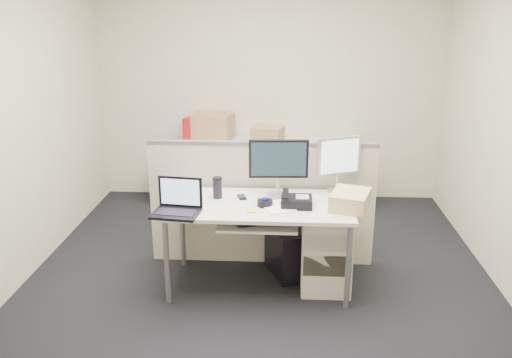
# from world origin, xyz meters

# --- Properties ---
(floor) EXTENTS (4.00, 4.50, 0.01)m
(floor) POSITION_xyz_m (0.00, 0.00, -0.01)
(floor) COLOR black
(floor) RESTS_ON ground
(wall_back) EXTENTS (4.00, 0.02, 2.70)m
(wall_back) POSITION_xyz_m (0.00, 2.25, 1.35)
(wall_back) COLOR beige
(wall_back) RESTS_ON ground
(wall_front) EXTENTS (4.00, 0.02, 2.70)m
(wall_front) POSITION_xyz_m (0.00, -2.25, 1.35)
(wall_front) COLOR beige
(wall_front) RESTS_ON ground
(wall_left) EXTENTS (0.02, 4.50, 2.70)m
(wall_left) POSITION_xyz_m (-2.00, 0.00, 1.35)
(wall_left) COLOR beige
(wall_left) RESTS_ON ground
(desk) EXTENTS (1.50, 0.75, 0.73)m
(desk) POSITION_xyz_m (0.00, 0.00, 0.66)
(desk) COLOR silver
(desk) RESTS_ON floor
(keyboard_tray) EXTENTS (0.62, 0.32, 0.02)m
(keyboard_tray) POSITION_xyz_m (0.00, -0.18, 0.62)
(keyboard_tray) COLOR silver
(keyboard_tray) RESTS_ON desk
(drawer_pedestal) EXTENTS (0.40, 0.55, 0.65)m
(drawer_pedestal) POSITION_xyz_m (0.55, 0.05, 0.33)
(drawer_pedestal) COLOR beige
(drawer_pedestal) RESTS_ON floor
(cubicle_partition) EXTENTS (2.00, 0.06, 1.10)m
(cubicle_partition) POSITION_xyz_m (0.00, 0.45, 0.55)
(cubicle_partition) COLOR beige
(cubicle_partition) RESTS_ON floor
(back_counter) EXTENTS (2.00, 0.60, 0.72)m
(back_counter) POSITION_xyz_m (0.00, 1.93, 0.36)
(back_counter) COLOR beige
(back_counter) RESTS_ON floor
(monitor_main) EXTENTS (0.50, 0.21, 0.49)m
(monitor_main) POSITION_xyz_m (0.15, 0.18, 0.97)
(monitor_main) COLOR black
(monitor_main) RESTS_ON desk
(monitor_small) EXTENTS (0.43, 0.33, 0.47)m
(monitor_small) POSITION_xyz_m (0.65, 0.32, 0.97)
(monitor_small) COLOR #B7B7BC
(monitor_small) RESTS_ON desk
(laptop) EXTENTS (0.38, 0.30, 0.26)m
(laptop) POSITION_xyz_m (-0.62, -0.28, 0.86)
(laptop) COLOR black
(laptop) RESTS_ON desk
(trackball) EXTENTS (0.16, 0.16, 0.05)m
(trackball) POSITION_xyz_m (0.05, -0.05, 0.75)
(trackball) COLOR black
(trackball) RESTS_ON desk
(desk_phone) EXTENTS (0.25, 0.20, 0.08)m
(desk_phone) POSITION_xyz_m (0.30, -0.05, 0.77)
(desk_phone) COLOR black
(desk_phone) RESTS_ON desk
(paper_stack) EXTENTS (0.31, 0.34, 0.01)m
(paper_stack) POSITION_xyz_m (0.15, -0.08, 0.74)
(paper_stack) COLOR white
(paper_stack) RESTS_ON desk
(sticky_pad) EXTENTS (0.08, 0.08, 0.01)m
(sticky_pad) POSITION_xyz_m (-0.05, -0.18, 0.74)
(sticky_pad) COLOR #D3D043
(sticky_pad) RESTS_ON desk
(travel_mug) EXTENTS (0.08, 0.08, 0.16)m
(travel_mug) POSITION_xyz_m (-0.35, 0.12, 0.81)
(travel_mug) COLOR black
(travel_mug) RESTS_ON desk
(banana) EXTENTS (0.15, 0.13, 0.04)m
(banana) POSITION_xyz_m (0.28, 0.10, 0.75)
(banana) COLOR yellow
(banana) RESTS_ON desk
(cellphone) EXTENTS (0.09, 0.12, 0.01)m
(cellphone) POSITION_xyz_m (-0.15, 0.12, 0.74)
(cellphone) COLOR black
(cellphone) RESTS_ON desk
(manila_folders) EXTENTS (0.37, 0.42, 0.13)m
(manila_folders) POSITION_xyz_m (0.72, -0.05, 0.80)
(manila_folders) COLOR tan
(manila_folders) RESTS_ON desk
(keyboard) EXTENTS (0.46, 0.27, 0.02)m
(keyboard) POSITION_xyz_m (0.04, -0.14, 0.64)
(keyboard) COLOR black
(keyboard) RESTS_ON keyboard_tray
(pc_tower_desk) EXTENTS (0.34, 0.49, 0.43)m
(pc_tower_desk) POSITION_xyz_m (0.20, 0.20, 0.21)
(pc_tower_desk) COLOR black
(pc_tower_desk) RESTS_ON floor
(pc_tower_spare_dark) EXTENTS (0.29, 0.50, 0.43)m
(pc_tower_spare_dark) POSITION_xyz_m (-1.05, 2.03, 0.22)
(pc_tower_spare_dark) COLOR black
(pc_tower_spare_dark) RESTS_ON floor
(pc_tower_spare_silver) EXTENTS (0.24, 0.48, 0.43)m
(pc_tower_spare_silver) POSITION_xyz_m (-1.30, 2.03, 0.21)
(pc_tower_spare_silver) COLOR #B7B7BC
(pc_tower_spare_silver) RESTS_ON floor
(cardboard_box_left) EXTENTS (0.49, 0.40, 0.33)m
(cardboard_box_left) POSITION_xyz_m (-0.65, 2.05, 0.89)
(cardboard_box_left) COLOR tan
(cardboard_box_left) RESTS_ON back_counter
(cardboard_box_right) EXTENTS (0.39, 0.34, 0.24)m
(cardboard_box_right) POSITION_xyz_m (0.00, 1.81, 0.84)
(cardboard_box_right) COLOR tan
(cardboard_box_right) RESTS_ON back_counter
(red_binder) EXTENTS (0.15, 0.33, 0.30)m
(red_binder) POSITION_xyz_m (-0.90, 2.03, 0.87)
(red_binder) COLOR #A01112
(red_binder) RESTS_ON back_counter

